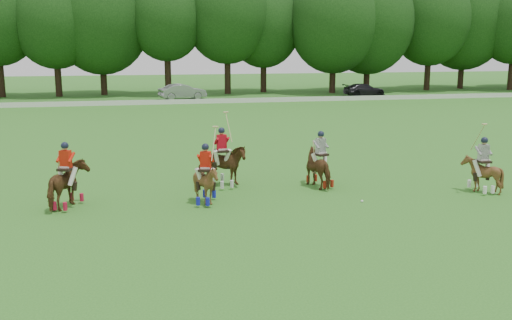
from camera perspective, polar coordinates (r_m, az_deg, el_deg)
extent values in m
plane|color=#28651D|center=(17.06, 0.18, -7.51)|extent=(180.00, 180.00, 0.00)
cylinder|color=black|center=(66.29, -24.18, 7.91)|extent=(0.70, 0.70, 4.98)
cylinder|color=black|center=(64.89, -19.20, 8.07)|extent=(0.70, 0.70, 4.64)
ellipsoid|color=black|center=(64.85, -19.54, 13.03)|extent=(8.80, 8.80, 10.13)
cylinder|color=black|center=(65.49, -15.01, 8.20)|extent=(0.70, 0.70, 4.31)
ellipsoid|color=black|center=(65.46, -15.30, 13.58)|extent=(10.67, 10.67, 12.27)
cylinder|color=black|center=(63.93, -8.81, 8.79)|extent=(0.70, 0.70, 5.24)
ellipsoid|color=black|center=(63.92, -8.97, 13.85)|extent=(8.06, 8.06, 9.26)
cylinder|color=black|center=(64.86, -2.86, 8.93)|extent=(0.70, 0.70, 5.19)
ellipsoid|color=black|center=(64.87, -2.92, 14.37)|extent=(9.50, 9.50, 10.92)
cylinder|color=black|center=(67.04, 0.75, 8.73)|extent=(0.70, 0.70, 4.48)
ellipsoid|color=black|center=(67.00, 0.76, 13.40)|extent=(8.60, 8.60, 9.89)
cylinder|color=black|center=(66.40, 7.66, 8.48)|extent=(0.70, 0.70, 4.21)
ellipsoid|color=black|center=(66.35, 7.80, 13.57)|extent=(10.11, 10.11, 11.63)
cylinder|color=black|center=(69.33, 11.01, 8.44)|extent=(0.70, 0.70, 4.07)
ellipsoid|color=black|center=(69.28, 11.21, 13.36)|extent=(10.46, 10.46, 12.03)
cylinder|color=black|center=(72.90, 16.78, 8.60)|extent=(0.70, 0.70, 4.79)
ellipsoid|color=black|center=(72.88, 17.06, 13.26)|extent=(9.47, 9.47, 10.89)
cylinder|color=black|center=(76.94, 19.83, 8.41)|extent=(0.70, 0.70, 4.44)
ellipsoid|color=black|center=(76.93, 20.15, 13.08)|extent=(10.84, 10.84, 12.47)
cylinder|color=black|center=(76.94, 24.17, 8.24)|extent=(0.70, 0.70, 4.86)
cube|color=white|center=(54.15, -8.13, 5.79)|extent=(120.00, 0.10, 0.44)
imported|color=gray|center=(58.64, -7.36, 6.79)|extent=(4.99, 2.78, 1.56)
imported|color=black|center=(63.22, 10.77, 6.92)|extent=(4.69, 2.21, 1.32)
imported|color=#442A12|center=(20.66, -18.34, -2.42)|extent=(1.50, 2.07, 1.59)
cube|color=black|center=(20.53, -18.44, -0.83)|extent=(0.62, 0.68, 0.08)
cylinder|color=tan|center=(20.69, -19.16, -1.01)|extent=(0.11, 0.21, 1.29)
imported|color=#442A12|center=(22.57, -3.43, -0.59)|extent=(1.86, 1.66, 1.66)
cube|color=black|center=(22.44, -3.45, 0.93)|extent=(0.53, 0.62, 0.08)
cylinder|color=tan|center=(22.38, -2.74, 3.30)|extent=(0.16, 0.76, 1.08)
imported|color=#442A12|center=(20.21, -5.03, -2.40)|extent=(1.52, 1.61, 1.43)
cube|color=black|center=(20.09, -5.05, -0.95)|extent=(0.60, 0.68, 0.08)
cylinder|color=tan|center=(19.84, -4.25, 1.62)|extent=(0.29, 0.74, 1.08)
imported|color=#442A12|center=(22.65, 6.43, -0.80)|extent=(1.33, 1.95, 1.51)
cube|color=black|center=(22.54, 6.46, 0.58)|extent=(0.59, 0.67, 0.08)
cylinder|color=tan|center=(22.38, 5.84, 0.31)|extent=(0.09, 0.21, 1.29)
imported|color=#442A12|center=(23.32, 21.64, -1.34)|extent=(1.14, 1.28, 1.39)
cube|color=black|center=(23.22, 21.73, -0.11)|extent=(0.45, 0.57, 0.08)
cylinder|color=tan|center=(22.90, 21.28, 2.11)|extent=(0.04, 0.77, 1.08)
sphere|color=white|center=(20.78, 10.55, -4.07)|extent=(0.09, 0.09, 0.09)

